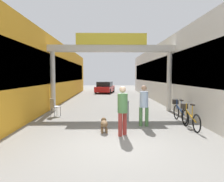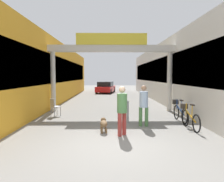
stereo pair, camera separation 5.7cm
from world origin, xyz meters
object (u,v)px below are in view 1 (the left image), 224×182
object	(u,v)px
bicycle_orange_nearest	(190,117)
bicycle_blue_second	(179,111)
dog_on_leash	(104,124)
bollard_post_metal	(128,112)
parked_car_red	(105,87)
pedestrian_companion	(144,103)
cafe_chair_aluminium_nearer	(54,106)
pedestrian_with_dog	(123,107)

from	to	relation	value
bicycle_orange_nearest	bicycle_blue_second	bearing A→B (deg)	87.03
dog_on_leash	bollard_post_metal	size ratio (longest dim) A/B	0.69
bollard_post_metal	parked_car_red	bearing A→B (deg)	94.13
pedestrian_companion	parked_car_red	world-z (taller)	pedestrian_companion
bicycle_orange_nearest	cafe_chair_aluminium_nearer	xyz separation A→B (m)	(-5.82, 2.69, 0.10)
dog_on_leash	parked_car_red	size ratio (longest dim) A/B	0.16
pedestrian_with_dog	bicycle_orange_nearest	size ratio (longest dim) A/B	0.99
pedestrian_with_dog	parked_car_red	xyz separation A→B (m)	(-0.84, 18.61, -0.32)
pedestrian_with_dog	dog_on_leash	bearing A→B (deg)	141.86
pedestrian_with_dog	bicycle_blue_second	bearing A→B (deg)	40.65
pedestrian_companion	dog_on_leash	world-z (taller)	pedestrian_companion
bicycle_blue_second	bicycle_orange_nearest	bearing A→B (deg)	-92.97
pedestrian_companion	cafe_chair_aluminium_nearer	bearing A→B (deg)	151.54
pedestrian_companion	cafe_chair_aluminium_nearer	xyz separation A→B (m)	(-4.14, 2.24, -0.40)
pedestrian_companion	bicycle_orange_nearest	world-z (taller)	pedestrian_companion
bicycle_orange_nearest	bollard_post_metal	xyz separation A→B (m)	(-2.28, 1.06, 0.06)
pedestrian_with_dog	pedestrian_companion	world-z (taller)	pedestrian_with_dog
bicycle_blue_second	cafe_chair_aluminium_nearer	world-z (taller)	bicycle_blue_second
bollard_post_metal	bicycle_blue_second	bearing A→B (deg)	8.65
bicycle_blue_second	parked_car_red	world-z (taller)	parked_car_red
bollard_post_metal	cafe_chair_aluminium_nearer	world-z (taller)	bollard_post_metal
pedestrian_with_dog	bicycle_orange_nearest	bearing A→B (deg)	19.05
dog_on_leash	bicycle_orange_nearest	distance (m)	3.30
pedestrian_with_dog	bicycle_blue_second	world-z (taller)	pedestrian_with_dog
dog_on_leash	cafe_chair_aluminium_nearer	distance (m)	4.02
pedestrian_with_dog	cafe_chair_aluminium_nearer	bearing A→B (deg)	131.55
dog_on_leash	pedestrian_companion	bearing A→B (deg)	28.47
pedestrian_with_dog	parked_car_red	size ratio (longest dim) A/B	0.40
pedestrian_companion	bicycle_blue_second	distance (m)	2.07
dog_on_leash	parked_car_red	world-z (taller)	parked_car_red
pedestrian_with_dog	bollard_post_metal	bearing A→B (deg)	79.68
bicycle_blue_second	pedestrian_with_dog	bearing A→B (deg)	-139.35
pedestrian_with_dog	cafe_chair_aluminium_nearer	world-z (taller)	pedestrian_with_dog
pedestrian_companion	dog_on_leash	bearing A→B (deg)	-151.53
bicycle_blue_second	parked_car_red	bearing A→B (deg)	102.31
dog_on_leash	parked_car_red	xyz separation A→B (m)	(-0.21, 18.11, 0.34)
cafe_chair_aluminium_nearer	pedestrian_companion	bearing A→B (deg)	-28.46
dog_on_leash	parked_car_red	distance (m)	18.11
bicycle_blue_second	bollard_post_metal	bearing A→B (deg)	-171.35
bicycle_blue_second	bollard_post_metal	world-z (taller)	bicycle_blue_second
pedestrian_companion	bicycle_orange_nearest	distance (m)	1.82
cafe_chair_aluminium_nearer	parked_car_red	world-z (taller)	parked_car_red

